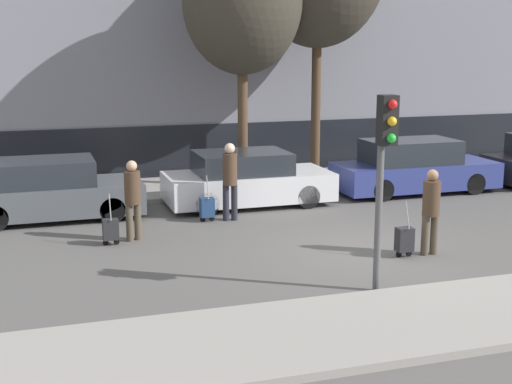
# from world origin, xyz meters

# --- Properties ---
(ground_plane) EXTENTS (80.00, 80.00, 0.00)m
(ground_plane) POSITION_xyz_m (0.00, 0.00, 0.00)
(ground_plane) COLOR #565451
(sidewalk_near) EXTENTS (28.00, 2.50, 0.12)m
(sidewalk_near) POSITION_xyz_m (0.00, -3.75, 0.06)
(sidewalk_near) COLOR gray
(sidewalk_near) RESTS_ON ground_plane
(sidewalk_far) EXTENTS (28.00, 3.00, 0.12)m
(sidewalk_far) POSITION_xyz_m (0.00, 7.00, 0.06)
(sidewalk_far) COLOR gray
(sidewalk_far) RESTS_ON ground_plane
(building_facade) EXTENTS (28.00, 2.72, 9.29)m
(building_facade) POSITION_xyz_m (0.00, 10.53, 4.63)
(building_facade) COLOR slate
(building_facade) RESTS_ON ground_plane
(parked_car_0) EXTENTS (4.17, 1.85, 1.43)m
(parked_car_0) POSITION_xyz_m (-5.86, 4.67, 0.66)
(parked_car_0) COLOR #4C5156
(parked_car_0) RESTS_ON ground_plane
(parked_car_1) EXTENTS (4.24, 1.89, 1.39)m
(parked_car_1) POSITION_xyz_m (-1.01, 4.64, 0.65)
(parked_car_1) COLOR silver
(parked_car_1) RESTS_ON ground_plane
(parked_car_2) EXTENTS (4.56, 1.73, 1.49)m
(parked_car_2) POSITION_xyz_m (3.89, 4.71, 0.69)
(parked_car_2) COLOR navy
(parked_car_2) RESTS_ON ground_plane
(pedestrian_left) EXTENTS (0.34, 0.34, 1.72)m
(pedestrian_left) POSITION_xyz_m (-4.28, 2.14, 0.98)
(pedestrian_left) COLOR #4C4233
(pedestrian_left) RESTS_ON ground_plane
(trolley_left) EXTENTS (0.34, 0.29, 1.09)m
(trolley_left) POSITION_xyz_m (-4.78, 1.93, 0.33)
(trolley_left) COLOR #262628
(trolley_left) RESTS_ON ground_plane
(pedestrian_center) EXTENTS (0.35, 0.34, 1.84)m
(pedestrian_center) POSITION_xyz_m (-1.86, 3.19, 1.05)
(pedestrian_center) COLOR #23232D
(pedestrian_center) RESTS_ON ground_plane
(trolley_center) EXTENTS (0.34, 0.29, 1.10)m
(trolley_center) POSITION_xyz_m (-2.41, 3.23, 0.34)
(trolley_center) COLOR navy
(trolley_center) RESTS_ON ground_plane
(pedestrian_right) EXTENTS (0.35, 0.34, 1.71)m
(pedestrian_right) POSITION_xyz_m (1.14, -0.68, 0.97)
(pedestrian_right) COLOR #4C4233
(pedestrian_right) RESTS_ON ground_plane
(trolley_right) EXTENTS (0.34, 0.29, 1.13)m
(trolley_right) POSITION_xyz_m (0.59, -0.67, 0.35)
(trolley_right) COLOR #262628
(trolley_right) RESTS_ON ground_plane
(traffic_light) EXTENTS (0.28, 0.47, 3.31)m
(traffic_light) POSITION_xyz_m (-0.83, -2.37, 2.37)
(traffic_light) COLOR #515154
(traffic_light) RESTS_ON ground_plane
(bare_tree_down_street) EXTENTS (3.26, 3.26, 7.11)m
(bare_tree_down_street) POSITION_xyz_m (-0.56, 6.43, 5.21)
(bare_tree_down_street) COLOR #4C3826
(bare_tree_down_street) RESTS_ON sidewalk_far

